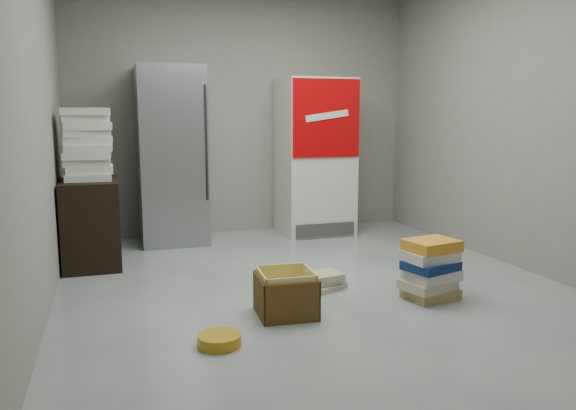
{
  "coord_description": "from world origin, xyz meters",
  "views": [
    {
      "loc": [
        -1.54,
        -4.03,
        1.39
      ],
      "look_at": [
        -0.04,
        0.7,
        0.59
      ],
      "focal_mm": 35.0,
      "sensor_mm": 36.0,
      "label": 1
    }
  ],
  "objects_px": {
    "steel_fridge": "(172,156)",
    "coke_cooler": "(315,157)",
    "wood_shelf": "(92,222)",
    "phonebook_stack_main": "(430,269)",
    "cardboard_box": "(286,297)"
  },
  "relations": [
    {
      "from": "phonebook_stack_main",
      "to": "cardboard_box",
      "type": "relative_size",
      "value": 1.1
    },
    {
      "from": "steel_fridge",
      "to": "coke_cooler",
      "type": "relative_size",
      "value": 1.06
    },
    {
      "from": "wood_shelf",
      "to": "phonebook_stack_main",
      "type": "bearing_deg",
      "value": -36.57
    },
    {
      "from": "coke_cooler",
      "to": "cardboard_box",
      "type": "xyz_separation_m",
      "value": [
        -1.16,
        -2.55,
        -0.77
      ]
    },
    {
      "from": "steel_fridge",
      "to": "phonebook_stack_main",
      "type": "relative_size",
      "value": 4.14
    },
    {
      "from": "coke_cooler",
      "to": "steel_fridge",
      "type": "bearing_deg",
      "value": 179.82
    },
    {
      "from": "steel_fridge",
      "to": "coke_cooler",
      "type": "height_order",
      "value": "steel_fridge"
    },
    {
      "from": "phonebook_stack_main",
      "to": "cardboard_box",
      "type": "bearing_deg",
      "value": 163.99
    },
    {
      "from": "coke_cooler",
      "to": "cardboard_box",
      "type": "height_order",
      "value": "coke_cooler"
    },
    {
      "from": "wood_shelf",
      "to": "cardboard_box",
      "type": "bearing_deg",
      "value": -54.17
    },
    {
      "from": "steel_fridge",
      "to": "wood_shelf",
      "type": "distance_m",
      "value": 1.23
    },
    {
      "from": "steel_fridge",
      "to": "coke_cooler",
      "type": "bearing_deg",
      "value": -0.18
    },
    {
      "from": "coke_cooler",
      "to": "wood_shelf",
      "type": "relative_size",
      "value": 2.25
    },
    {
      "from": "wood_shelf",
      "to": "cardboard_box",
      "type": "relative_size",
      "value": 1.91
    },
    {
      "from": "phonebook_stack_main",
      "to": "cardboard_box",
      "type": "xyz_separation_m",
      "value": [
        -1.15,
        0.0,
        -0.1
      ]
    }
  ]
}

